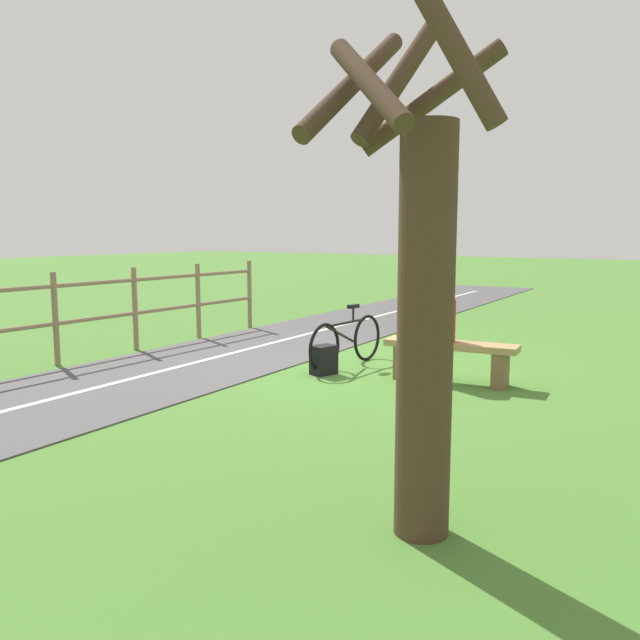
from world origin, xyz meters
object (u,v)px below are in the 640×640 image
Objects in this scene: tree_by_path at (419,277)px; bicycle at (347,341)px; backpack at (323,360)px; person_seated at (441,318)px; bench at (450,355)px.

bicycle is at bearing -53.70° from tree_by_path.
tree_by_path reaches higher than backpack.
backpack is at bearing 10.55° from person_seated.
bench is 4.35× the size of backpack.
person_seated is 1.85× the size of backpack.
backpack is 0.10× the size of tree_by_path.
tree_by_path reaches higher than bicycle.
bicycle is 0.60m from backpack.
bench is at bearing -162.58° from backpack.
tree_by_path is at bearing 101.92° from bench.
bench is 0.44× the size of tree_by_path.
bicycle is 0.46× the size of tree_by_path.
bicycle is at bearing -10.93° from bench.
bicycle is 5.12m from tree_by_path.
bicycle is (1.41, -0.10, -0.44)m from person_seated.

